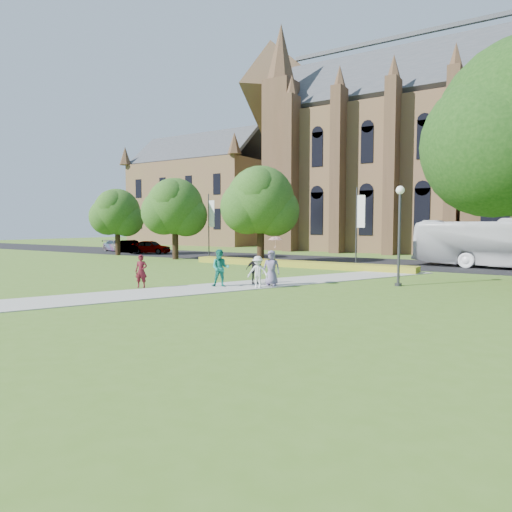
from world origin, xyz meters
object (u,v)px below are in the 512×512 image
Objects in this scene: car_2 at (117,246)px; car_1 at (131,247)px; streetlamp at (399,223)px; pedestrian_0 at (141,271)px; tour_coach at (509,243)px; car_0 at (151,247)px.

car_1 is at bearing -95.65° from car_2.
streetlamp is 1.22× the size of car_1.
car_2 is 2.72× the size of pedestrian_0.
streetlamp is 35.16m from car_1.
tour_coach reaches higher than car_1.
car_2 is 33.28m from pedestrian_0.
car_1 is (-33.06, 11.69, -2.57)m from streetlamp.
car_0 is 2.87m from car_1.
streetlamp is at bearing -125.02° from car_0.
car_1 is at bearing 160.52° from streetlamp.
car_1 is (-37.35, -1.82, -1.13)m from tour_coach.
tour_coach reaches higher than car_2.
pedestrian_0 is at bearing -116.48° from car_2.
car_1 is at bearing 82.57° from car_0.
car_0 is 2.59× the size of pedestrian_0.
pedestrian_0 reaches higher than car_0.
car_1 is at bearing 99.48° from tour_coach.
car_1 is at bearing 108.54° from pedestrian_0.
car_1 reaches higher than car_2.
car_2 is at bearing 85.24° from car_1.
car_2 is at bearing 68.94° from car_0.
streetlamp is 13.56m from pedestrian_0.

